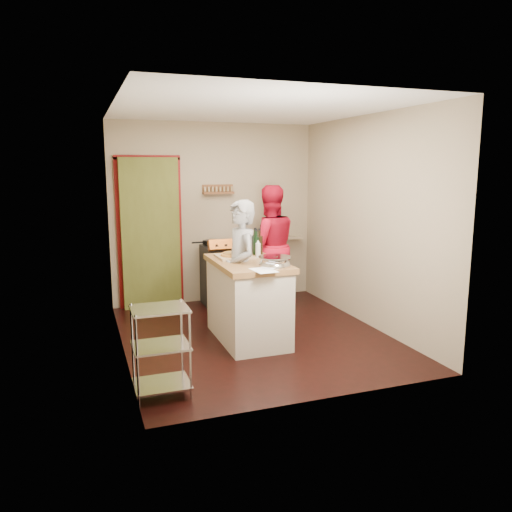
# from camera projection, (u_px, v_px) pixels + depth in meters

# --- Properties ---
(floor) EXTENTS (3.50, 3.50, 0.00)m
(floor) POSITION_uv_depth(u_px,v_px,m) (254.00, 335.00, 5.91)
(floor) COLOR black
(floor) RESTS_ON ground
(back_wall) EXTENTS (3.00, 0.44, 2.60)m
(back_wall) POSITION_uv_depth(u_px,v_px,m) (171.00, 226.00, 7.15)
(back_wall) COLOR gray
(back_wall) RESTS_ON ground
(left_wall) EXTENTS (0.04, 3.50, 2.60)m
(left_wall) POSITION_uv_depth(u_px,v_px,m) (119.00, 232.00, 5.19)
(left_wall) COLOR gray
(left_wall) RESTS_ON ground
(right_wall) EXTENTS (0.04, 3.50, 2.60)m
(right_wall) POSITION_uv_depth(u_px,v_px,m) (368.00, 222.00, 6.18)
(right_wall) COLOR gray
(right_wall) RESTS_ON ground
(ceiling) EXTENTS (3.00, 3.50, 0.02)m
(ceiling) POSITION_uv_depth(u_px,v_px,m) (254.00, 108.00, 5.45)
(ceiling) COLOR white
(ceiling) RESTS_ON back_wall
(stove) EXTENTS (0.60, 0.63, 1.00)m
(stove) POSITION_uv_depth(u_px,v_px,m) (225.00, 274.00, 7.17)
(stove) COLOR black
(stove) RESTS_ON ground
(wire_shelving) EXTENTS (0.48, 0.40, 0.80)m
(wire_shelving) POSITION_uv_depth(u_px,v_px,m) (161.00, 347.00, 4.30)
(wire_shelving) COLOR silver
(wire_shelving) RESTS_ON ground
(island) EXTENTS (0.72, 1.34, 1.24)m
(island) POSITION_uv_depth(u_px,v_px,m) (248.00, 298.00, 5.71)
(island) COLOR #B9B19E
(island) RESTS_ON ground
(person_stripe) EXTENTS (0.42, 0.61, 1.61)m
(person_stripe) POSITION_uv_depth(u_px,v_px,m) (241.00, 271.00, 5.67)
(person_stripe) COLOR silver
(person_stripe) RESTS_ON ground
(person_red) EXTENTS (0.89, 0.72, 1.72)m
(person_red) POSITION_uv_depth(u_px,v_px,m) (269.00, 246.00, 7.09)
(person_red) COLOR red
(person_red) RESTS_ON ground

